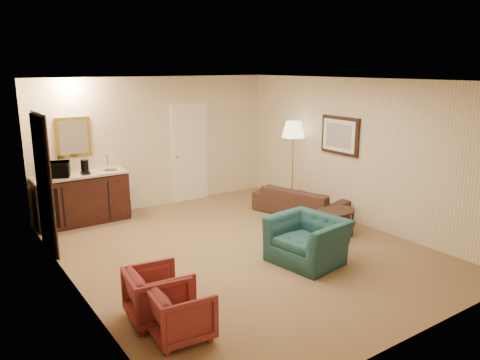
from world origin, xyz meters
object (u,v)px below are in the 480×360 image
Objects in this scene: waste_bin at (125,209)px; coffee_maker at (85,167)px; coffee_table at (334,223)px; floor_lamp at (292,164)px; teal_armchair at (308,233)px; rose_chair_far at (181,310)px; sofa at (301,197)px; rose_chair_near at (157,292)px; wetbar_cabinet at (82,198)px; microwave at (55,168)px.

coffee_maker is at bearing -177.55° from waste_bin.
coffee_table is 0.45× the size of floor_lamp.
teal_armchair reaches higher than rose_chair_far.
sofa is 1.04× the size of floor_lamp.
coffee_table is (1.11, 0.55, -0.22)m from teal_armchair.
coffee_maker is (0.36, 3.77, 0.72)m from rose_chair_near.
floor_lamp reaches higher than teal_armchair.
wetbar_cabinet is 0.60m from coffee_maker.
rose_chair_near is at bearing 99.54° from sofa.
microwave is at bearing 162.98° from floor_lamp.
microwave is (-4.28, 1.31, 0.21)m from floor_lamp.
rose_chair_near is at bearing -93.36° from teal_armchair.
teal_armchair is at bearing -153.61° from coffee_table.
rose_chair_far is at bearing -82.52° from teal_armchair.
sofa is at bearing -51.67° from rose_chair_far.
waste_bin is 0.64× the size of microwave.
rose_chair_far reaches higher than coffee_table.
floor_lamp is (4.15, 2.55, 0.54)m from rose_chair_near.
coffee_maker is at bearing 1.73° from rose_chair_near.
coffee_table is 1.94m from floor_lamp.
rose_chair_far is at bearing -67.98° from microwave.
teal_armchair is 2.51m from rose_chair_near.
rose_chair_near is 2.16× the size of waste_bin.
wetbar_cabinet is at bearing 122.94° from coffee_maker.
teal_armchair is 3.84m from waste_bin.
coffee_table is 4.90m from microwave.
rose_chair_far is 2.05× the size of waste_bin.
floor_lamp is 6.57× the size of coffee_maker.
waste_bin is at bearing -7.60° from rose_chair_far.
teal_armchair is at bearing -67.86° from rose_chair_far.
rose_chair_near reaches higher than waste_bin.
wetbar_cabinet is at bearing 161.08° from floor_lamp.
floor_lamp is 4.48m from microwave.
waste_bin is at bearing 2.85° from coffee_maker.
coffee_maker is (-3.24, 2.97, 0.83)m from coffee_table.
waste_bin is (-2.55, 3.00, -0.07)m from coffee_table.
teal_armchair is 1.31× the size of coffee_table.
rose_chair_far is 4.40m from microwave.
teal_armchair is 3.34× the size of waste_bin.
coffee_table is 2.93× the size of coffee_maker.
floor_lamp is at bearing -47.96° from rose_chair_far.
wetbar_cabinet is 0.94× the size of floor_lamp.
wetbar_cabinet reaches higher than teal_armchair.
rose_chair_near reaches higher than coffee_table.
waste_bin is (-1.44, 3.55, -0.29)m from teal_armchair.
sofa reaches higher than coffee_table.
teal_armchair is 2.13× the size of microwave.
rose_chair_far is at bearing -166.92° from rose_chair_near.
waste_bin is (-3.10, 1.25, -0.72)m from floor_lamp.
wetbar_cabinet is 0.82m from waste_bin.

